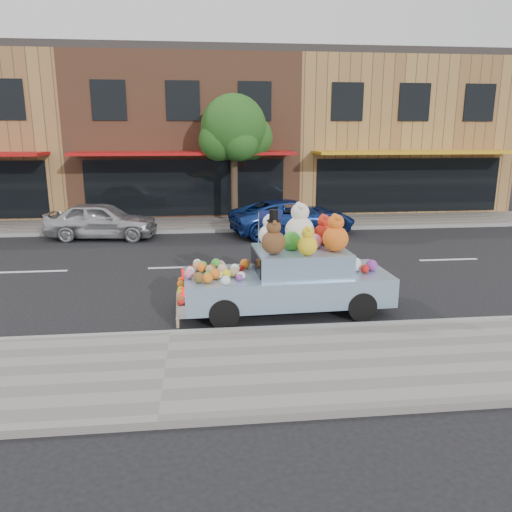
{
  "coord_description": "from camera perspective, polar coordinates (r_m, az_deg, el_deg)",
  "views": [
    {
      "loc": [
        0.63,
        -13.81,
        3.74
      ],
      "look_at": [
        1.74,
        -3.88,
        1.25
      ],
      "focal_mm": 35.0,
      "sensor_mm": 36.0,
      "label": 1
    }
  ],
  "objects": [
    {
      "name": "car_blue",
      "position": [
        18.71,
        4.25,
        4.45
      ],
      "size": [
        5.02,
        3.02,
        1.3
      ],
      "primitive_type": "imported",
      "rotation": [
        0.0,
        0.0,
        1.76
      ],
      "color": "navy",
      "rests_on": "ground"
    },
    {
      "name": "near_kerb",
      "position": [
        9.57,
        -9.75,
        -8.81
      ],
      "size": [
        60.0,
        0.12,
        0.13
      ],
      "primitive_type": "cube",
      "color": "gray",
      "rests_on": "ground"
    },
    {
      "name": "ground",
      "position": [
        14.32,
        -8.64,
        -1.31
      ],
      "size": [
        120.0,
        120.0,
        0.0
      ],
      "primitive_type": "plane",
      "color": "black",
      "rests_on": "ground"
    },
    {
      "name": "storefront_right",
      "position": [
        27.43,
        14.03,
        13.38
      ],
      "size": [
        10.0,
        9.8,
        7.3
      ],
      "color": "#A57B45",
      "rests_on": "ground"
    },
    {
      "name": "car_silver",
      "position": [
        18.74,
        -17.21,
        3.91
      ],
      "size": [
        4.05,
        2.01,
        1.33
      ],
      "primitive_type": "imported",
      "rotation": [
        0.0,
        0.0,
        1.45
      ],
      "color": "#B5B6BA",
      "rests_on": "ground"
    },
    {
      "name": "far_sidewalk",
      "position": [
        20.65,
        -8.0,
        3.59
      ],
      "size": [
        60.0,
        3.0,
        0.12
      ],
      "primitive_type": "cube",
      "color": "gray",
      "rests_on": "ground"
    },
    {
      "name": "street_tree",
      "position": [
        20.41,
        -2.48,
        13.84
      ],
      "size": [
        3.0,
        2.7,
        5.22
      ],
      "color": "#38281C",
      "rests_on": "ground"
    },
    {
      "name": "far_kerb",
      "position": [
        19.18,
        -8.11,
        2.8
      ],
      "size": [
        60.0,
        0.12,
        0.13
      ],
      "primitive_type": "cube",
      "color": "gray",
      "rests_on": "ground"
    },
    {
      "name": "near_sidewalk",
      "position": [
        8.21,
        -10.34,
        -12.89
      ],
      "size": [
        60.0,
        3.0,
        0.12
      ],
      "primitive_type": "cube",
      "color": "gray",
      "rests_on": "ground"
    },
    {
      "name": "art_car",
      "position": [
        10.59,
        3.69,
        -2.04
      ],
      "size": [
        4.54,
        1.91,
        2.28
      ],
      "rotation": [
        0.0,
        0.0,
        0.04
      ],
      "color": "black",
      "rests_on": "ground"
    },
    {
      "name": "storefront_mid",
      "position": [
        25.79,
        -7.96,
        13.64
      ],
      "size": [
        10.0,
        9.8,
        7.3
      ],
      "color": "brown",
      "rests_on": "ground"
    }
  ]
}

